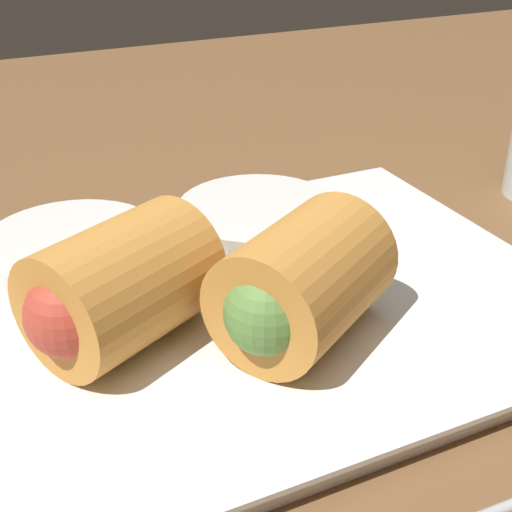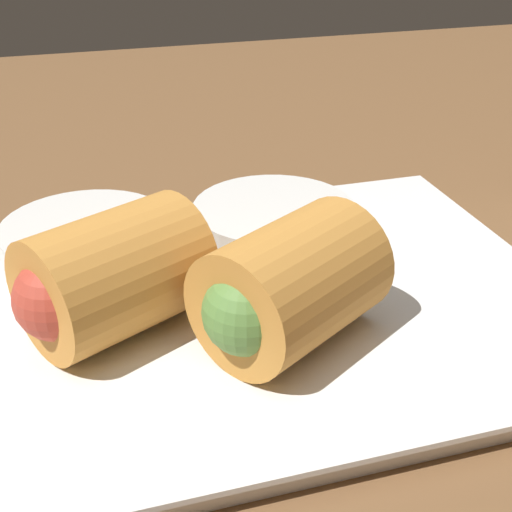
% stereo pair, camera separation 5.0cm
% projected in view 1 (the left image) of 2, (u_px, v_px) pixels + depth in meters
% --- Properties ---
extents(table_surface, '(1.80, 1.40, 0.02)m').
position_uv_depth(table_surface, '(312.00, 334.00, 0.40)').
color(table_surface, brown).
rests_on(table_surface, ground).
extents(serving_plate, '(0.34, 0.26, 0.01)m').
position_uv_depth(serving_plate, '(256.00, 307.00, 0.40)').
color(serving_plate, white).
rests_on(serving_plate, table_surface).
extents(roll_front_left, '(0.10, 0.10, 0.06)m').
position_uv_depth(roll_front_left, '(298.00, 286.00, 0.34)').
color(roll_front_left, '#C68438').
rests_on(roll_front_left, serving_plate).
extents(roll_front_right, '(0.10, 0.09, 0.06)m').
position_uv_depth(roll_front_right, '(114.00, 290.00, 0.34)').
color(roll_front_right, '#C68438').
rests_on(roll_front_right, serving_plate).
extents(dipping_bowl_near, '(0.10, 0.10, 0.03)m').
position_uv_depth(dipping_bowl_near, '(258.00, 222.00, 0.44)').
color(dipping_bowl_near, silver).
rests_on(dipping_bowl_near, serving_plate).
extents(dipping_bowl_far, '(0.10, 0.10, 0.03)m').
position_uv_depth(dipping_bowl_far, '(74.00, 254.00, 0.41)').
color(dipping_bowl_far, silver).
rests_on(dipping_bowl_far, serving_plate).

